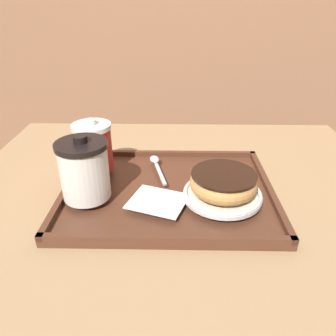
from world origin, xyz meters
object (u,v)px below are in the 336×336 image
at_px(coffee_cup_front, 84,170).
at_px(donut_chocolate_glazed, 223,182).
at_px(coffee_cup_rear, 94,147).
at_px(spoon, 156,163).

bearing_deg(coffee_cup_front, donut_chocolate_glazed, -0.16).
height_order(coffee_cup_rear, donut_chocolate_glazed, coffee_cup_rear).
bearing_deg(coffee_cup_rear, donut_chocolate_glazed, -22.44).
bearing_deg(coffee_cup_front, coffee_cup_rear, 93.78).
bearing_deg(coffee_cup_front, spoon, 46.46).
bearing_deg(donut_chocolate_glazed, coffee_cup_front, 179.84).
xyz_separation_m(coffee_cup_front, spoon, (0.13, 0.13, -0.05)).
distance_m(coffee_cup_front, donut_chocolate_glazed, 0.27).
distance_m(coffee_cup_front, coffee_cup_rear, 0.11).
relative_size(coffee_cup_front, spoon, 0.97).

